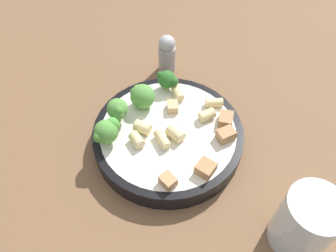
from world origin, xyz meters
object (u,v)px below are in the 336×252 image
drinking_glass (303,225)px  chicken_chunk_0 (226,119)px  rigatoni_5 (175,134)px  rigatoni_2 (160,139)px  chicken_chunk_1 (168,181)px  chicken_chunk_4 (173,107)px  rigatoni_3 (214,103)px  rigatoni_4 (178,93)px  pasta_bowl (168,135)px  rigatoni_6 (207,115)px  broccoli_floret_0 (118,110)px  pepper_shaker (167,54)px  rigatoni_0 (137,140)px  chicken_chunk_2 (206,168)px  broccoli_floret_3 (107,131)px  broccoli_floret_1 (142,96)px  broccoli_floret_2 (167,79)px  rigatoni_1 (143,128)px  chicken_chunk_3 (226,135)px

drinking_glass → chicken_chunk_0: bearing=-135.1°
rigatoni_5 → rigatoni_2: bearing=-49.4°
chicken_chunk_0 → chicken_chunk_1: 0.13m
chicken_chunk_4 → rigatoni_3: bearing=117.3°
rigatoni_4 → chicken_chunk_0: bearing=72.9°
pasta_bowl → rigatoni_4: bearing=-171.4°
rigatoni_5 → rigatoni_6: size_ratio=1.10×
broccoli_floret_0 → pepper_shaker: 0.17m
rigatoni_0 → chicken_chunk_2: size_ratio=0.96×
rigatoni_6 → chicken_chunk_4: size_ratio=1.19×
rigatoni_3 → drinking_glass: bearing=44.8°
broccoli_floret_3 → broccoli_floret_1: bearing=168.0°
broccoli_floret_0 → chicken_chunk_0: broccoli_floret_0 is taller
broccoli_floret_1 → rigatoni_2: (0.06, 0.05, -0.01)m
pasta_bowl → rigatoni_2: size_ratio=7.70×
broccoli_floret_2 → pasta_bowl: bearing=22.1°
chicken_chunk_2 → chicken_chunk_1: bearing=-48.9°
broccoli_floret_2 → chicken_chunk_1: 0.18m
chicken_chunk_0 → rigatoni_1: bearing=-61.4°
rigatoni_0 → drinking_glass: (0.04, 0.23, 0.00)m
broccoli_floret_2 → chicken_chunk_3: bearing=60.3°
rigatoni_2 → drinking_glass: drinking_glass is taller
broccoli_floret_2 → chicken_chunk_1: (0.16, 0.06, -0.01)m
broccoli_floret_3 → rigatoni_3: 0.17m
rigatoni_3 → chicken_chunk_4: rigatoni_3 is taller
pasta_bowl → pepper_shaker: (-0.16, -0.06, 0.02)m
rigatoni_3 → broccoli_floret_0: bearing=-57.0°
chicken_chunk_4 → broccoli_floret_1: bearing=-80.2°
rigatoni_3 → rigatoni_5: 0.09m
broccoli_floret_3 → rigatoni_4: size_ratio=1.46×
rigatoni_3 → chicken_chunk_2: size_ratio=1.16×
rigatoni_5 → drinking_glass: (0.07, 0.18, 0.00)m
rigatoni_4 → rigatoni_5: 0.08m
drinking_glass → rigatoni_3: bearing=-135.2°
chicken_chunk_1 → chicken_chunk_4: (-0.12, -0.04, -0.00)m
rigatoni_1 → pepper_shaker: (-0.17, -0.03, -0.00)m
broccoli_floret_1 → rigatoni_0: size_ratio=1.80×
rigatoni_4 → chicken_chunk_3: size_ratio=1.15×
broccoli_floret_0 → rigatoni_5: bearing=90.9°
pasta_bowl → broccoli_floret_2: 0.09m
rigatoni_0 → rigatoni_6: bearing=135.0°
chicken_chunk_0 → rigatoni_3: bearing=-135.6°
drinking_glass → rigatoni_4: bearing=-125.8°
rigatoni_5 → chicken_chunk_1: rigatoni_5 is taller
pasta_bowl → rigatoni_0: 0.05m
rigatoni_0 → chicken_chunk_4: bearing=162.3°
broccoli_floret_2 → rigatoni_0: bearing=0.0°
rigatoni_0 → rigatoni_1: 0.02m
chicken_chunk_3 → chicken_chunk_4: bearing=-105.8°
broccoli_floret_3 → rigatoni_1: 0.05m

